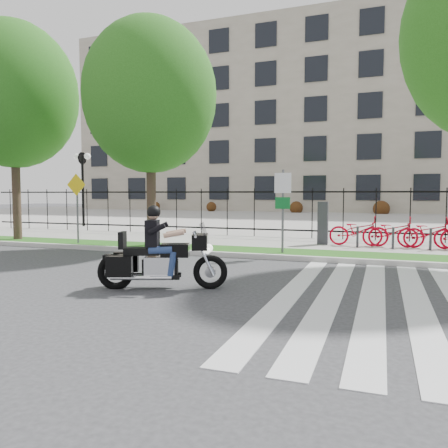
% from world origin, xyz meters
% --- Properties ---
extents(ground, '(120.00, 120.00, 0.00)m').
position_xyz_m(ground, '(0.00, 0.00, 0.00)').
color(ground, '#313133').
rests_on(ground, ground).
extents(curb, '(60.00, 0.20, 0.15)m').
position_xyz_m(curb, '(0.00, 4.10, 0.07)').
color(curb, '#B4B1AA').
rests_on(curb, ground).
extents(grass_verge, '(60.00, 1.50, 0.15)m').
position_xyz_m(grass_verge, '(0.00, 4.95, 0.07)').
color(grass_verge, '#245515').
rests_on(grass_verge, ground).
extents(sidewalk, '(60.00, 3.50, 0.15)m').
position_xyz_m(sidewalk, '(0.00, 7.45, 0.07)').
color(sidewalk, '#A19D96').
rests_on(sidewalk, ground).
extents(plaza, '(80.00, 34.00, 0.10)m').
position_xyz_m(plaza, '(0.00, 25.00, 0.05)').
color(plaza, '#A19D96').
rests_on(plaza, ground).
extents(crosswalk_stripes, '(5.70, 8.00, 0.01)m').
position_xyz_m(crosswalk_stripes, '(4.83, 0.00, 0.01)').
color(crosswalk_stripes, silver).
rests_on(crosswalk_stripes, ground).
extents(iron_fence, '(30.00, 0.06, 2.00)m').
position_xyz_m(iron_fence, '(0.00, 9.20, 1.15)').
color(iron_fence, black).
rests_on(iron_fence, sidewalk).
extents(office_building, '(60.00, 21.90, 20.15)m').
position_xyz_m(office_building, '(0.00, 44.92, 9.97)').
color(office_building, gray).
rests_on(office_building, ground).
extents(lamp_post_left, '(1.06, 0.70, 4.25)m').
position_xyz_m(lamp_post_left, '(-12.00, 12.00, 3.21)').
color(lamp_post_left, black).
rests_on(lamp_post_left, ground).
extents(street_tree_0, '(4.88, 4.88, 8.39)m').
position_xyz_m(street_tree_0, '(-9.65, 4.95, 5.72)').
color(street_tree_0, '#34231C').
rests_on(street_tree_0, grass_verge).
extents(street_tree_1, '(4.53, 4.53, 7.69)m').
position_xyz_m(street_tree_1, '(-3.67, 4.95, 5.23)').
color(street_tree_1, '#34231C').
rests_on(street_tree_1, grass_verge).
extents(sign_pole_regulatory, '(0.50, 0.09, 2.50)m').
position_xyz_m(sign_pole_regulatory, '(1.01, 4.58, 1.74)').
color(sign_pole_regulatory, '#59595B').
rests_on(sign_pole_regulatory, grass_verge).
extents(sign_pole_warning, '(0.78, 0.09, 2.49)m').
position_xyz_m(sign_pole_warning, '(-6.48, 4.58, 1.74)').
color(sign_pole_warning, '#59595B').
rests_on(sign_pole_warning, grass_verge).
extents(motorcycle_rider, '(2.54, 1.29, 2.04)m').
position_xyz_m(motorcycle_rider, '(-0.35, -0.54, 0.68)').
color(motorcycle_rider, black).
rests_on(motorcycle_rider, ground).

